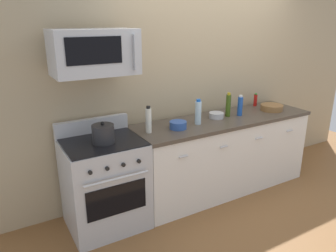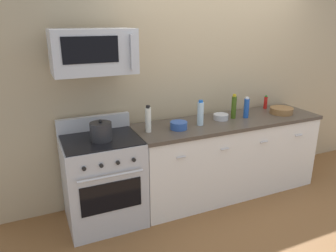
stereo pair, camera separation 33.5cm
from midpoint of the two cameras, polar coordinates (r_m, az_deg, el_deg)
ground_plane at (r=4.18m, az=6.96°, el=-10.79°), size 6.40×6.40×0.00m
back_wall at (r=4.04m, az=4.19°, el=8.68°), size 5.34×0.10×2.70m
counter_unit at (r=3.98m, az=7.22°, el=-5.00°), size 2.25×0.66×0.92m
range_oven at (r=3.37m, az=-13.96°, el=-9.84°), size 0.76×0.69×1.07m
microwave at (r=3.04m, az=-16.10°, el=12.41°), size 0.74×0.44×0.40m
bottle_olive_oil at (r=3.86m, az=8.17°, el=3.62°), size 0.06×0.06×0.29m
bottle_hot_sauce_red at (r=4.42m, az=13.10°, el=4.46°), size 0.05×0.05×0.17m
bottle_water_clear at (r=3.54m, az=2.66°, el=2.38°), size 0.07×0.07×0.28m
bottle_vinegar_white at (r=3.29m, az=-6.36°, el=0.99°), size 0.06×0.06×0.28m
bottle_soda_blue at (r=3.93m, az=10.25°, el=3.49°), size 0.06×0.06×0.25m
bowl_blue_mixing at (r=3.42m, az=-1.02°, el=0.17°), size 0.18×0.18×0.08m
bowl_steel_prep at (r=3.81m, az=6.05°, el=1.89°), size 0.17×0.17×0.06m
bowl_wooden_salad at (r=4.26m, az=15.73°, el=3.18°), size 0.28×0.28×0.07m
stockpot at (r=3.10m, az=-14.44°, el=-1.40°), size 0.21×0.21×0.21m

